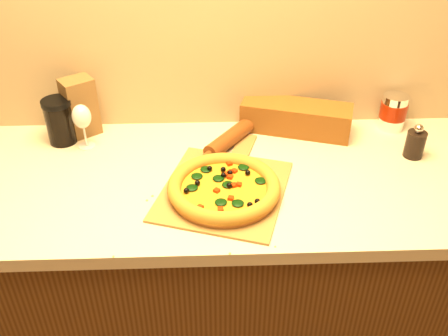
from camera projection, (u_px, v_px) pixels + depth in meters
cabinet at (206, 283)px, 1.77m from camera, size 2.80×0.65×0.86m
countertop at (203, 181)px, 1.52m from camera, size 2.84×0.68×0.04m
pizza_peel at (225, 187)px, 1.45m from camera, size 0.44×0.55×0.01m
pizza at (224, 188)px, 1.41m from camera, size 0.32×0.32×0.05m
pepper_grinder at (415, 143)px, 1.57m from camera, size 0.06×0.06×0.11m
rolling_pin at (233, 136)px, 1.65m from camera, size 0.25×0.32×0.05m
coffee_canister at (393, 111)px, 1.71m from camera, size 0.09×0.09×0.12m
bread_bag at (296, 118)px, 1.70m from camera, size 0.39×0.22×0.10m
wine_glass at (82, 118)px, 1.58m from camera, size 0.06×0.06×0.15m
paper_bag at (80, 107)px, 1.66m from camera, size 0.13×0.12×0.20m
dark_jar at (60, 121)px, 1.62m from camera, size 0.10×0.10×0.15m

